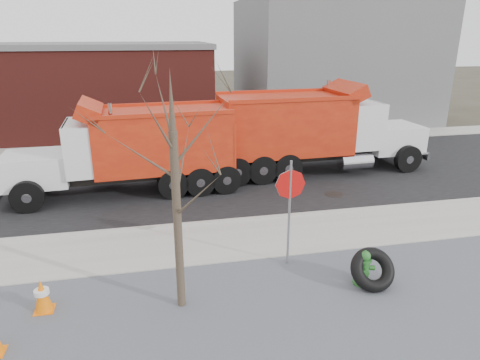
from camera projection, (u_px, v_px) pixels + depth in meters
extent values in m
plane|color=#383328|center=(283.00, 240.00, 12.65)|extent=(120.00, 120.00, 0.00)
cube|color=slate|center=(331.00, 311.00, 9.40)|extent=(60.00, 5.00, 0.03)
cube|color=#9E9B93|center=(281.00, 235.00, 12.87)|extent=(60.00, 2.50, 0.06)
cube|color=#9E9B93|center=(269.00, 217.00, 14.06)|extent=(60.00, 0.15, 0.11)
cube|color=black|center=(240.00, 175.00, 18.47)|extent=(60.00, 9.40, 0.02)
cube|color=#9E9B93|center=(219.00, 143.00, 23.74)|extent=(60.00, 2.00, 0.06)
cube|color=slate|center=(332.00, 60.00, 29.74)|extent=(12.00, 10.00, 8.00)
cube|color=maroon|center=(40.00, 91.00, 25.63)|extent=(20.00, 8.00, 5.00)
cube|color=slate|center=(34.00, 45.00, 24.76)|extent=(20.20, 8.20, 0.30)
cylinder|color=#382D23|center=(178.00, 224.00, 8.97)|extent=(0.18, 0.18, 4.00)
cone|color=#382D23|center=(171.00, 100.00, 8.12)|extent=(0.14, 0.14, 1.20)
cylinder|color=#31742C|center=(362.00, 283.00, 10.42)|extent=(0.48, 0.48, 0.07)
cylinder|color=#31742C|center=(364.00, 271.00, 10.32)|extent=(0.25, 0.25, 0.66)
cylinder|color=#31742C|center=(365.00, 260.00, 10.22)|extent=(0.33, 0.33, 0.05)
sphere|color=#31742C|center=(365.00, 256.00, 10.18)|extent=(0.26, 0.26, 0.26)
cylinder|color=#31742C|center=(366.00, 252.00, 10.15)|extent=(0.05, 0.05, 0.07)
cylinder|color=#31742C|center=(356.00, 267.00, 10.30)|extent=(0.16, 0.15, 0.12)
cylinder|color=#31742C|center=(372.00, 268.00, 10.27)|extent=(0.16, 0.15, 0.12)
cylinder|color=#31742C|center=(365.00, 272.00, 10.11)|extent=(0.19, 0.17, 0.16)
torus|color=black|center=(373.00, 270.00, 10.17)|extent=(1.12, 0.95, 1.03)
cylinder|color=gray|center=(289.00, 214.00, 10.88)|extent=(0.06, 0.06, 2.86)
cylinder|color=red|center=(290.00, 184.00, 10.61)|extent=(0.78, 0.05, 0.78)
cube|color=orange|center=(45.00, 310.00, 9.41)|extent=(0.41, 0.41, 0.04)
cone|color=orange|center=(42.00, 295.00, 9.29)|extent=(0.39, 0.39, 0.76)
cylinder|color=white|center=(42.00, 292.00, 9.26)|extent=(0.32, 0.32, 0.11)
cube|color=black|center=(314.00, 156.00, 18.76)|extent=(9.20, 1.27, 0.24)
cube|color=silver|center=(391.00, 138.00, 19.41)|extent=(2.43, 2.17, 1.18)
cube|color=silver|center=(411.00, 136.00, 19.66)|extent=(0.13, 1.88, 1.07)
cube|color=silver|center=(354.00, 123.00, 18.74)|extent=(1.80, 2.53, 1.93)
cube|color=black|center=(371.00, 110.00, 18.73)|extent=(0.13, 2.15, 0.86)
cube|color=#B72B0F|center=(285.00, 124.00, 17.97)|extent=(5.45, 2.76, 2.36)
cylinder|color=silver|center=(327.00, 109.00, 19.32)|extent=(0.16, 0.16, 2.57)
cylinder|color=black|center=(379.00, 146.00, 20.75)|extent=(1.19, 0.36, 1.18)
cylinder|color=black|center=(408.00, 159.00, 18.62)|extent=(1.19, 0.36, 1.18)
cylinder|color=black|center=(249.00, 156.00, 19.13)|extent=(1.19, 0.36, 1.18)
cylinder|color=black|center=(262.00, 169.00, 17.24)|extent=(1.19, 0.36, 1.18)
cube|color=black|center=(130.00, 176.00, 16.20)|extent=(8.21, 1.35, 0.22)
cube|color=silver|center=(36.00, 169.00, 15.23)|extent=(2.31, 2.08, 1.10)
cube|color=silver|center=(3.00, 171.00, 14.96)|extent=(0.16, 1.75, 1.00)
cube|color=silver|center=(90.00, 146.00, 15.47)|extent=(1.73, 2.39, 1.80)
cube|color=black|center=(66.00, 134.00, 15.12)|extent=(0.17, 2.00, 0.80)
cube|color=#B72B0F|center=(162.00, 139.00, 16.09)|extent=(5.14, 2.69, 2.20)
cylinder|color=silver|center=(113.00, 139.00, 14.67)|extent=(0.15, 0.15, 2.40)
cylinder|color=black|center=(27.00, 197.00, 14.41)|extent=(1.12, 0.36, 1.10)
cylinder|color=black|center=(38.00, 177.00, 16.38)|extent=(1.12, 0.36, 1.10)
cylinder|color=black|center=(200.00, 181.00, 15.98)|extent=(1.12, 0.36, 1.10)
cylinder|color=black|center=(191.00, 166.00, 17.73)|extent=(1.12, 0.36, 1.10)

